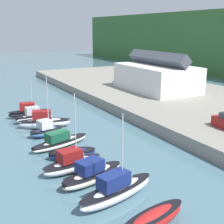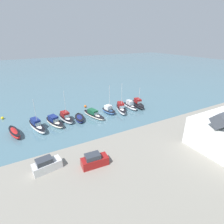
% 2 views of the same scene
% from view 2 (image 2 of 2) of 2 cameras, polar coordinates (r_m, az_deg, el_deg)
% --- Properties ---
extents(ground_plane, '(320.00, 320.00, 0.00)m').
position_cam_2_polar(ground_plane, '(49.85, -3.79, -1.02)').
color(ground_plane, slate).
extents(quay_promenade, '(118.50, 30.96, 1.76)m').
position_cam_2_polar(quay_promenade, '(29.98, 22.68, -19.86)').
color(quay_promenade, gray).
rests_on(quay_promenade, ground_plane).
extents(moored_boat_0, '(3.43, 7.37, 6.42)m').
position_cam_2_polar(moored_boat_0, '(55.87, 8.46, 2.61)').
color(moored_boat_0, black).
rests_on(moored_boat_0, ground_plane).
extents(moored_boat_1, '(2.08, 6.16, 2.60)m').
position_cam_2_polar(moored_boat_1, '(54.15, 5.89, 2.04)').
color(moored_boat_1, white).
rests_on(moored_boat_1, ground_plane).
extents(moored_boat_2, '(4.50, 8.09, 8.71)m').
position_cam_2_polar(moored_boat_2, '(51.77, 2.92, 1.18)').
color(moored_boat_2, white).
rests_on(moored_boat_2, ground_plane).
extents(moored_boat_3, '(3.39, 5.45, 8.39)m').
position_cam_2_polar(moored_boat_3, '(50.75, -1.11, 0.55)').
color(moored_boat_3, '#33568E').
rests_on(moored_boat_3, ground_plane).
extents(moored_boat_4, '(4.41, 8.64, 2.07)m').
position_cam_2_polar(moored_boat_4, '(48.70, -6.03, -0.78)').
color(moored_boat_4, white).
rests_on(moored_boat_4, ground_plane).
extents(moored_boat_5, '(3.34, 5.91, 1.04)m').
position_cam_2_polar(moored_boat_5, '(47.38, -10.55, -1.99)').
color(moored_boat_5, navy).
rests_on(moored_boat_5, ground_plane).
extents(moored_boat_6, '(3.29, 7.11, 8.40)m').
position_cam_2_polar(moored_boat_6, '(47.61, -14.87, -1.80)').
color(moored_boat_6, silver).
rests_on(moored_boat_6, ground_plane).
extents(moored_boat_7, '(4.26, 7.72, 2.40)m').
position_cam_2_polar(moored_boat_7, '(46.30, -18.34, -3.06)').
color(moored_boat_7, white).
rests_on(moored_boat_7, ground_plane).
extents(moored_boat_8, '(3.93, 8.52, 7.85)m').
position_cam_2_polar(moored_boat_8, '(45.46, -23.33, -4.16)').
color(moored_boat_8, white).
rests_on(moored_boat_8, ground_plane).
extents(moored_boat_9, '(3.07, 6.71, 1.43)m').
position_cam_2_polar(moored_boat_9, '(45.16, -29.23, -5.87)').
color(moored_boat_9, red).
rests_on(moored_boat_9, ground_plane).
extents(parked_car_0, '(4.39, 2.30, 2.16)m').
position_cam_2_polar(parked_car_0, '(29.38, -20.58, -15.87)').
color(parked_car_0, silver).
rests_on(parked_car_0, quay_promenade).
extents(parked_car_1, '(4.32, 2.11, 2.16)m').
position_cam_2_polar(parked_car_1, '(28.58, -5.78, -15.47)').
color(parked_car_1, maroon).
rests_on(parked_car_1, quay_promenade).
extents(mooring_buoy_0, '(0.78, 0.78, 0.78)m').
position_cam_2_polar(mooring_buoy_0, '(55.65, -8.70, 1.86)').
color(mooring_buoy_0, orange).
rests_on(mooring_buoy_0, ground_plane).
extents(mooring_buoy_1, '(0.75, 0.75, 0.75)m').
position_cam_2_polar(mooring_buoy_1, '(55.69, -32.18, -1.66)').
color(mooring_buoy_1, yellow).
rests_on(mooring_buoy_1, ground_plane).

